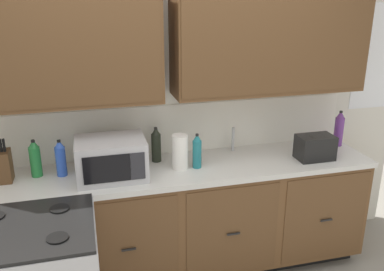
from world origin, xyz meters
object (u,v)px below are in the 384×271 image
(knife_block, at_px, (3,166))
(microwave, at_px, (111,158))
(toaster, at_px, (315,147))
(paper_towel_roll, at_px, (180,152))
(bottle_blue, at_px, (61,158))
(bottle_dark, at_px, (156,145))
(bottle_green, at_px, (35,159))
(bottle_teal, at_px, (197,151))
(bottle_violet, at_px, (339,129))

(knife_block, bearing_deg, microwave, -9.20)
(microwave, distance_m, toaster, 1.56)
(paper_towel_roll, height_order, bottle_blue, bottle_blue)
(paper_towel_roll, relative_size, bottle_blue, 0.97)
(bottle_dark, relative_size, bottle_green, 1.00)
(bottle_teal, bearing_deg, knife_block, 175.30)
(microwave, relative_size, bottle_dark, 1.76)
(toaster, height_order, bottle_teal, bottle_teal)
(bottle_dark, distance_m, bottle_violet, 1.55)
(microwave, height_order, knife_block, knife_block)
(toaster, height_order, paper_towel_roll, paper_towel_roll)
(microwave, bearing_deg, bottle_violet, 4.63)
(toaster, bearing_deg, bottle_teal, 175.60)
(paper_towel_roll, height_order, bottle_dark, bottle_dark)
(toaster, xyz_separation_m, bottle_blue, (-1.90, 0.18, 0.03))
(bottle_teal, bearing_deg, bottle_blue, 173.64)
(knife_block, xyz_separation_m, bottle_dark, (1.08, 0.08, 0.02))
(bottle_dark, bearing_deg, bottle_blue, -172.81)
(bottle_blue, xyz_separation_m, bottle_dark, (0.70, 0.09, 0.00))
(bottle_dark, bearing_deg, paper_towel_roll, -51.46)
(bottle_green, bearing_deg, microwave, -16.14)
(knife_block, height_order, bottle_dark, knife_block)
(microwave, distance_m, paper_towel_roll, 0.50)
(bottle_dark, height_order, bottle_violet, bottle_violet)
(paper_towel_roll, distance_m, bottle_dark, 0.23)
(bottle_dark, bearing_deg, bottle_teal, -35.96)
(bottle_blue, xyz_separation_m, bottle_green, (-0.17, 0.03, 0.00))
(toaster, distance_m, paper_towel_roll, 1.06)
(bottle_green, bearing_deg, bottle_teal, -7.14)
(paper_towel_roll, distance_m, bottle_blue, 0.85)
(microwave, relative_size, knife_block, 1.55)
(knife_block, bearing_deg, toaster, -4.58)
(microwave, distance_m, knife_block, 0.73)
(knife_block, distance_m, bottle_green, 0.21)
(knife_block, relative_size, bottle_green, 1.14)
(toaster, xyz_separation_m, bottle_dark, (-1.20, 0.27, 0.04))
(paper_towel_roll, bearing_deg, knife_block, 175.47)
(bottle_teal, distance_m, bottle_violet, 1.28)
(microwave, bearing_deg, bottle_green, 163.86)
(toaster, relative_size, bottle_blue, 1.05)
(microwave, xyz_separation_m, bottle_green, (-0.51, 0.15, -0.01))
(bottle_dark, bearing_deg, knife_block, -175.51)
(toaster, xyz_separation_m, knife_block, (-2.28, 0.18, 0.02))
(microwave, height_order, bottle_dark, microwave)
(microwave, bearing_deg, bottle_teal, 0.57)
(bottle_blue, bearing_deg, microwave, -18.43)
(bottle_green, height_order, bottle_violet, bottle_violet)
(bottle_teal, relative_size, bottle_violet, 0.87)
(paper_towel_roll, relative_size, bottle_dark, 0.96)
(bottle_teal, bearing_deg, bottle_violet, 6.61)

